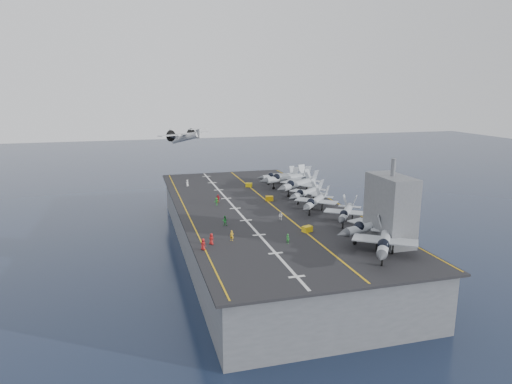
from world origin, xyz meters
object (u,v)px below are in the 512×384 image
object	(u,v)px
tow_cart_a	(307,229)
transport_plane	(186,138)
fighter_jet_0	(385,240)
island_superstructure	(391,201)

from	to	relation	value
tow_cart_a	transport_plane	distance (m)	74.28
fighter_jet_0	tow_cart_a	bearing A→B (deg)	115.08
island_superstructure	tow_cart_a	xyz separation A→B (m)	(-11.62, 9.51, -6.95)
fighter_jet_0	transport_plane	bearing A→B (deg)	103.68
island_superstructure	transport_plane	size ratio (longest dim) A/B	0.60
transport_plane	island_superstructure	bearing A→B (deg)	-72.52
island_superstructure	transport_plane	distance (m)	85.71
island_superstructure	transport_plane	xyz separation A→B (m)	(-25.72, 81.69, 3.50)
island_superstructure	fighter_jet_0	world-z (taller)	island_superstructure
fighter_jet_0	tow_cart_a	size ratio (longest dim) A/B	8.76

